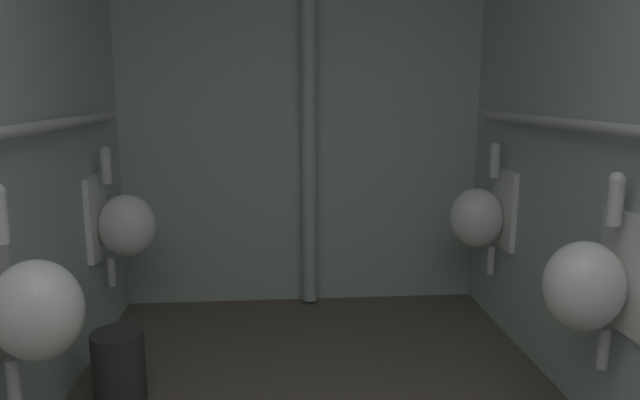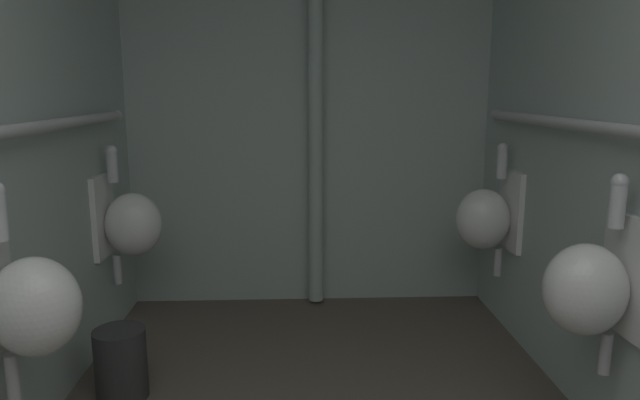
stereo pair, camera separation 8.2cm
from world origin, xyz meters
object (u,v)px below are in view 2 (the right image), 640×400
standpipe_back_wall (316,91)px  waste_bin (121,364)px  urinal_left_mid (28,304)px  urinal_left_far (129,222)px  urinal_right_mid (591,286)px  urinal_right_far (487,217)px

standpipe_back_wall → waste_bin: bearing=-129.3°
urinal_left_mid → urinal_left_far: bearing=90.0°
standpipe_back_wall → urinal_right_mid: bearing=-59.5°
urinal_left_mid → urinal_left_far: 1.19m
waste_bin → standpipe_back_wall: bearing=50.7°
urinal_left_far → standpipe_back_wall: standpipe_back_wall is taller
urinal_left_mid → urinal_right_mid: bearing=2.4°
urinal_left_mid → urinal_right_mid: 1.96m
waste_bin → urinal_left_far: bearing=99.7°
urinal_left_far → urinal_right_mid: (1.96, -1.10, 0.00)m
urinal_left_mid → waste_bin: 0.76m
urinal_right_mid → standpipe_back_wall: 1.97m
urinal_left_mid → waste_bin: bearing=79.2°
urinal_right_mid → urinal_right_far: size_ratio=1.00×
urinal_left_mid → urinal_right_far: (1.96, 1.23, 0.00)m
urinal_left_far → waste_bin: urinal_left_far is taller
urinal_left_far → urinal_right_mid: 2.25m
urinal_left_mid → urinal_left_far: same height
urinal_left_far → urinal_left_mid: bearing=-90.0°
urinal_left_mid → standpipe_back_wall: bearing=58.7°
urinal_right_far → urinal_right_mid: bearing=-90.0°
urinal_left_far → waste_bin: 0.81m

